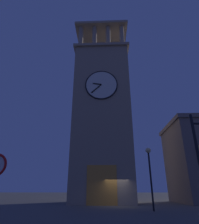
# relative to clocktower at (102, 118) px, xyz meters

# --- Properties ---
(ground_plane) EXTENTS (200.00, 200.00, 0.00)m
(ground_plane) POSITION_rel_clocktower_xyz_m (-1.58, 4.33, -10.85)
(ground_plane) COLOR #56544F
(clocktower) EXTENTS (7.90, 7.97, 28.17)m
(clocktower) POSITION_rel_clocktower_xyz_m (0.00, 0.00, 0.00)
(clocktower) COLOR gray
(clocktower) RESTS_ON ground_plane
(street_lamp) EXTENTS (0.44, 0.44, 4.79)m
(street_lamp) POSITION_rel_clocktower_xyz_m (-4.06, 8.93, -7.48)
(street_lamp) COLOR black
(street_lamp) RESTS_ON ground_plane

